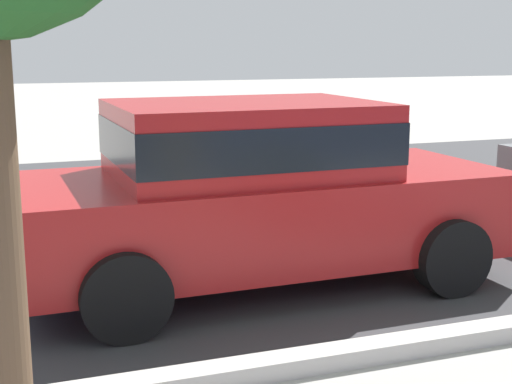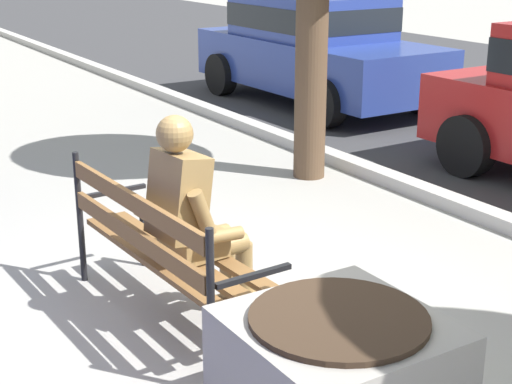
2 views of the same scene
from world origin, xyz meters
The scene contains 3 objects.
street_surface centered at (0.00, 7.50, 0.00)m, with size 60.00×9.00×0.01m, color #38383A.
curb_stone centered at (0.00, 2.90, 0.06)m, with size 60.00×0.20×0.12m, color #B2AFA8.
parked_car_red centered at (-0.29, 4.62, 0.84)m, with size 4.13×1.97×1.56m.
Camera 1 is at (-2.31, -1.01, 2.01)m, focal length 50.96 mm.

